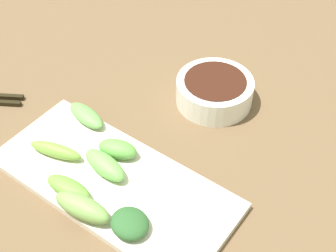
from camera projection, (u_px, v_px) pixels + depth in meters
tabletop at (133, 155)px, 0.74m from camera, size 2.10×2.10×0.02m
sauce_bowl at (215, 90)px, 0.80m from camera, size 0.13×0.13×0.05m
serving_plate at (114, 182)px, 0.68m from camera, size 0.16×0.36×0.01m
broccoli_stalk_0 at (82, 207)px, 0.62m from camera, size 0.04×0.09×0.03m
broccoli_stalk_1 at (86, 116)px, 0.76m from camera, size 0.04×0.08×0.02m
broccoli_stalk_2 at (118, 149)px, 0.70m from camera, size 0.05×0.07×0.03m
broccoli_stalk_3 at (106, 166)px, 0.68m from camera, size 0.04×0.08×0.03m
broccoli_stalk_4 at (56, 150)px, 0.70m from camera, size 0.04×0.09×0.02m
broccoli_leafy_5 at (130, 223)px, 0.61m from camera, size 0.06×0.06×0.02m
broccoli_stalk_6 at (68, 188)px, 0.65m from camera, size 0.04×0.08×0.02m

